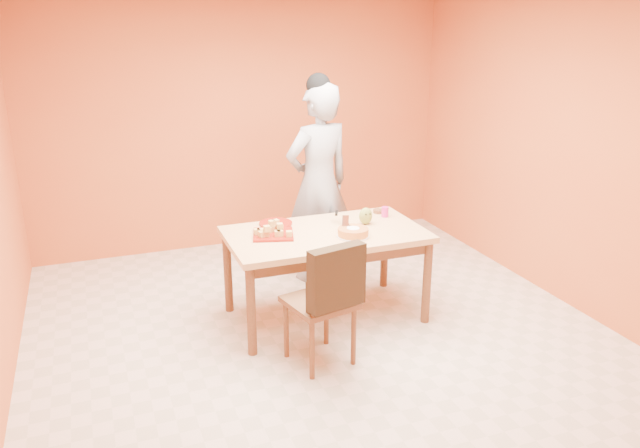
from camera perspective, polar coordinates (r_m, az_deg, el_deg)
name	(u,v)px	position (r m, az deg, el deg)	size (l,w,h in m)	color
floor	(328,344)	(4.95, 0.72, -10.90)	(5.00, 5.00, 0.00)	beige
wall_back	(243,122)	(6.78, -7.04, 9.27)	(4.50, 4.50, 0.00)	#C45F2D
wall_right	(580,152)	(5.65, 22.70, 6.07)	(5.00, 5.00, 0.00)	#C45F2D
dining_table	(326,243)	(5.10, 0.51, -1.71)	(1.60, 0.90, 0.76)	#F0C17D
dining_chair	(321,300)	(4.49, 0.05, -6.96)	(0.53, 0.60, 0.97)	brown
pastry_pile	(273,228)	(4.98, -4.31, -0.35)	(0.28, 0.28, 0.09)	#D9B65C
person	(319,184)	(5.83, -0.14, 3.70)	(0.68, 0.45, 1.87)	gray
pastry_platter	(273,234)	(4.99, -4.30, -0.95)	(0.31, 0.31, 0.02)	maroon
red_dinner_plate	(276,223)	(5.26, -4.07, 0.06)	(0.28, 0.28, 0.02)	maroon
white_cake_plate	(353,236)	(4.96, 3.03, -1.10)	(0.26, 0.26, 0.01)	white
sponge_cake	(353,232)	(4.95, 3.04, -0.73)	(0.25, 0.25, 0.06)	orange
cake_server	(345,221)	(5.10, 2.34, 0.29)	(0.05, 0.28, 0.01)	silver
egg_ornament	(366,216)	(5.24, 4.20, 0.73)	(0.11, 0.09, 0.14)	olive
magenta_glass	(385,212)	(5.46, 5.96, 1.11)	(0.06, 0.06, 0.09)	#C71D7B
checker_tin	(379,211)	(5.57, 5.37, 1.17)	(0.10, 0.10, 0.03)	#3D2210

